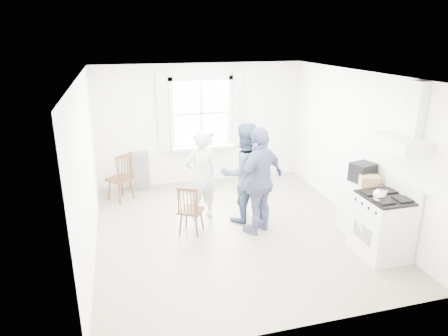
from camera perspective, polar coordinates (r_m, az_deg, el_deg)
The scene contains 15 objects.
room_shell at distance 6.42m, azimuth 1.37°, elevation 1.59°, with size 4.62×5.12×2.64m.
window_assembly at distance 8.68m, azimuth -3.23°, elevation 7.23°, with size 1.88×0.24×1.70m.
range_hood at distance 6.06m, azimuth 24.49°, elevation 4.75°, with size 0.45×0.76×0.94m.
shelf_unit at distance 8.68m, azimuth -12.01°, elevation -0.45°, with size 0.40×0.30×0.80m, color slate.
gas_stove at distance 6.42m, azimuth 21.66°, elevation -7.63°, with size 0.68×0.76×1.12m.
kettle at distance 6.01m, azimuth 21.33°, elevation -3.60°, with size 0.18×0.18×0.25m.
low_cabinet at distance 6.98m, azimuth 18.75°, elevation -5.44°, with size 0.50×0.55×0.90m, color silver.
stereo_stack at distance 6.83m, azimuth 19.19°, elevation -0.58°, with size 0.41×0.38×0.31m.
cardboard_box at distance 6.63m, azimuth 20.05°, elevation -1.83°, with size 0.29×0.20×0.18m, color #A1824D.
windsor_chair_a at distance 8.05m, azimuth -14.27°, elevation -0.63°, with size 0.58×0.58×0.99m.
windsor_chair_b at distance 6.55m, azimuth -5.05°, elevation -5.35°, with size 0.49×0.49×0.86m.
person_left at distance 7.04m, azimuth -3.36°, elevation -1.08°, with size 0.59×0.59×1.62m, color silver.
person_mid at distance 6.93m, azimuth 2.84°, elevation -0.72°, with size 0.86×0.86×1.77m, color #425A7A.
person_right at distance 6.53m, azimuth 5.17°, elevation -1.86°, with size 1.06×1.06×1.80m, color navy.
potted_plant at distance 8.74m, azimuth -1.94°, elevation 4.19°, with size 0.16×0.16×0.29m, color #367A36.
Camera 1 is at (-1.75, -5.88, 3.19)m, focal length 32.00 mm.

